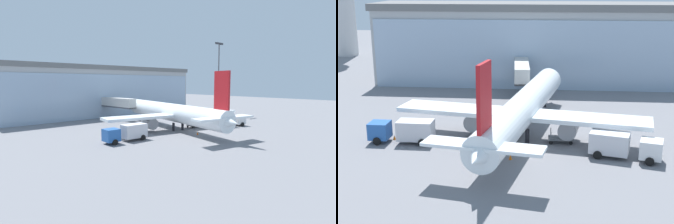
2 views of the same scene
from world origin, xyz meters
TOP-DOWN VIEW (x-y plane):
  - ground at (0.00, 0.00)m, footprint 240.00×240.00m
  - terminal_building at (0.00, 36.24)m, footprint 58.32×13.24m
  - jet_bridge at (-2.51, 25.74)m, footprint 3.47×14.81m
  - apron_light_mast at (23.65, 12.86)m, footprint 3.20×0.40m
  - airplane at (-0.97, 5.27)m, footprint 29.62×36.07m
  - catering_truck at (-14.18, 1.78)m, footprint 7.30×2.51m
  - fuel_truck at (9.86, -0.70)m, footprint 7.62×3.99m
  - baggage_cart at (3.55, 3.62)m, footprint 2.85×1.68m
  - safety_cone_nose at (-1.68, -2.17)m, footprint 0.36×0.36m
  - safety_cone_wingtip at (-15.67, 2.64)m, footprint 0.36×0.36m

SIDE VIEW (x-z plane):
  - ground at x=0.00m, z-range 0.00..0.00m
  - safety_cone_nose at x=-1.68m, z-range 0.00..0.55m
  - safety_cone_wingtip at x=-15.67m, z-range 0.00..0.55m
  - baggage_cart at x=3.55m, z-range -0.25..1.25m
  - catering_truck at x=-14.18m, z-range 0.14..2.79m
  - fuel_truck at x=9.86m, z-range 0.14..2.79m
  - airplane at x=-0.97m, z-range -2.28..8.95m
  - jet_bridge at x=-2.51m, z-range 1.42..6.98m
  - terminal_building at x=0.00m, z-range 0.00..14.06m
  - apron_light_mast at x=23.65m, z-range 1.78..22.29m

